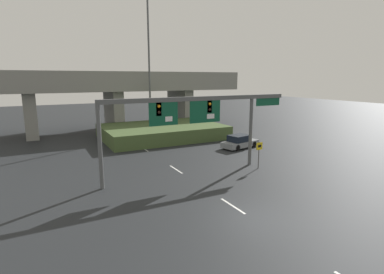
{
  "coord_description": "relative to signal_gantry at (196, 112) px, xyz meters",
  "views": [
    {
      "loc": [
        -9.68,
        -11.8,
        7.37
      ],
      "look_at": [
        0.0,
        6.83,
        3.21
      ],
      "focal_mm": 28.0,
      "sensor_mm": 36.0,
      "label": 1
    }
  ],
  "objects": [
    {
      "name": "signal_gantry",
      "position": [
        0.0,
        0.0,
        0.0
      ],
      "size": [
        15.68,
        0.44,
        5.99
      ],
      "color": "#515456",
      "rests_on": "ground"
    },
    {
      "name": "lane_markings",
      "position": [
        -0.98,
        5.68,
        -4.84
      ],
      "size": [
        0.14,
        42.51,
        0.01
      ],
      "color": "silver",
      "rests_on": "ground"
    },
    {
      "name": "grass_embankment",
      "position": [
        3.0,
        14.51,
        -4.04
      ],
      "size": [
        14.34,
        10.0,
        1.59
      ],
      "color": "#42562D",
      "rests_on": "ground"
    },
    {
      "name": "parked_sedan_near_right",
      "position": [
        8.31,
        5.59,
        -4.19
      ],
      "size": [
        4.49,
        2.62,
        1.4
      ],
      "rotation": [
        0.0,
        0.0,
        0.21
      ],
      "color": "gray",
      "rests_on": "ground"
    },
    {
      "name": "ground_plane",
      "position": [
        -0.98,
        -8.01,
        -4.84
      ],
      "size": [
        160.0,
        160.0,
        0.0
      ],
      "primitive_type": "plane",
      "color": "black"
    },
    {
      "name": "highway_light_pole_near",
      "position": [
        2.7,
        17.88,
        4.14
      ],
      "size": [
        0.7,
        0.36,
        17.19
      ],
      "color": "#515456",
      "rests_on": "ground"
    },
    {
      "name": "overpass_bridge",
      "position": [
        -0.98,
        22.99,
        0.8
      ],
      "size": [
        36.79,
        8.33,
        8.19
      ],
      "color": "gray",
      "rests_on": "ground"
    },
    {
      "name": "speed_limit_sign",
      "position": [
        5.2,
        -1.22,
        -3.37
      ],
      "size": [
        0.6,
        0.11,
        2.25
      ],
      "color": "#4C4C4C",
      "rests_on": "ground"
    }
  ]
}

